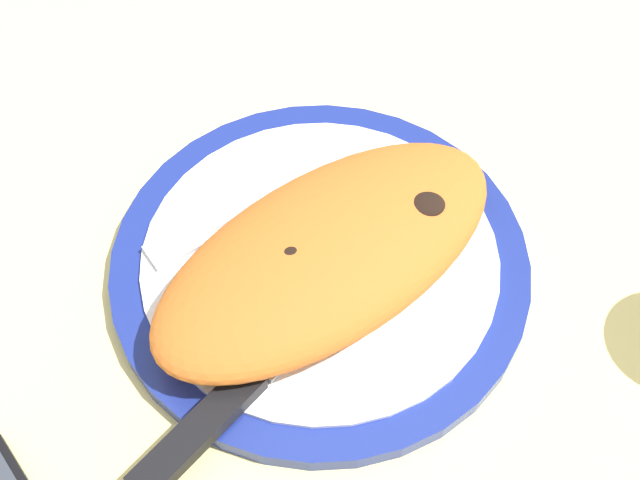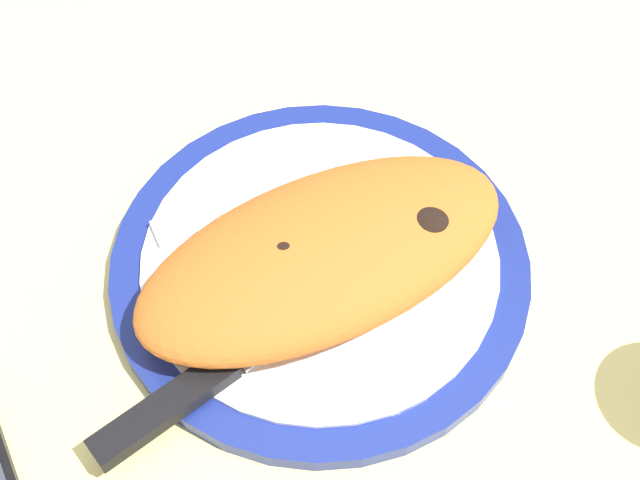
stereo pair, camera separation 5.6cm
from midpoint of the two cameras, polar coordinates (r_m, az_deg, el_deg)
ground_plane at (r=60.63cm, az=2.65°, el=-2.97°), size 150.00×150.00×3.00cm
plate at (r=58.68cm, az=2.74°, el=-1.79°), size 28.60×28.60×1.69cm
calzone at (r=55.22cm, az=3.62°, el=-1.12°), size 28.23×19.39×4.82cm
fork at (r=60.41cm, az=-2.04°, el=2.46°), size 17.30×5.94×0.40cm
knife at (r=53.16cm, az=-4.10°, el=-9.20°), size 22.21×13.37×1.20cm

